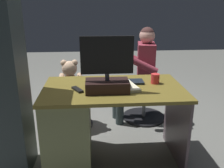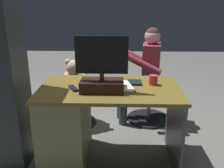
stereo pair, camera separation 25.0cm
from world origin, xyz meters
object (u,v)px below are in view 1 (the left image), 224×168
at_px(desk, 79,123).
at_px(cup, 155,79).
at_px(teddy_bear, 70,78).
at_px(keyboard, 121,82).
at_px(visitor_chair, 144,101).
at_px(tv_remote, 77,90).
at_px(computer_mouse, 90,82).
at_px(office_chair_teddy, 72,106).
at_px(person, 140,68).
at_px(monitor, 107,76).

xyz_separation_m(desk, cup, (-0.70, -0.08, 0.38)).
bearing_deg(cup, teddy_bear, -37.06).
height_order(keyboard, visitor_chair, keyboard).
xyz_separation_m(tv_remote, visitor_chair, (-0.77, -0.90, -0.50)).
height_order(computer_mouse, visitor_chair, computer_mouse).
xyz_separation_m(desk, computer_mouse, (-0.11, -0.12, 0.35)).
bearing_deg(office_chair_teddy, keyboard, 131.59).
height_order(teddy_bear, visitor_chair, teddy_bear).
distance_m(tv_remote, person, 1.13).
bearing_deg(keyboard, visitor_chair, -118.14).
height_order(monitor, cup, monitor).
bearing_deg(person, monitor, 63.95).
bearing_deg(monitor, teddy_bear, -64.60).
relative_size(keyboard, tv_remote, 2.80).
xyz_separation_m(tv_remote, office_chair_teddy, (0.13, -0.76, -0.48)).
distance_m(monitor, tv_remote, 0.28).
relative_size(tv_remote, person, 0.13).
xyz_separation_m(tv_remote, person, (-0.70, -0.88, -0.06)).
bearing_deg(keyboard, desk, 15.97).
height_order(desk, visitor_chair, desk).
height_order(visitor_chair, person, person).
bearing_deg(visitor_chair, person, 8.55).
xyz_separation_m(cup, person, (0.00, -0.74, -0.09)).
xyz_separation_m(computer_mouse, cup, (-0.60, 0.04, 0.03)).
xyz_separation_m(computer_mouse, person, (-0.60, -0.70, -0.07)).
bearing_deg(tv_remote, person, -156.93).
relative_size(monitor, cup, 5.13).
height_order(monitor, teddy_bear, monitor).
distance_m(desk, keyboard, 0.53).
bearing_deg(desk, office_chair_teddy, -79.39).
bearing_deg(desk, monitor, 159.27).
bearing_deg(office_chair_teddy, computer_mouse, 112.30).
relative_size(monitor, visitor_chair, 0.85).
relative_size(teddy_bear, person, 0.34).
bearing_deg(keyboard, tv_remote, 23.90).
xyz_separation_m(desk, tv_remote, (-0.00, 0.06, 0.34)).
xyz_separation_m(keyboard, person, (-0.31, -0.71, -0.06)).
bearing_deg(person, teddy_bear, 7.66).
bearing_deg(cup, person, -89.85).
relative_size(keyboard, teddy_bear, 1.08).
bearing_deg(person, office_chair_teddy, 8.55).
bearing_deg(office_chair_teddy, visitor_chair, -171.45).
bearing_deg(keyboard, person, -113.65).
relative_size(desk, computer_mouse, 12.87).
height_order(cup, person, person).
relative_size(tv_remote, visitor_chair, 0.28).
bearing_deg(monitor, office_chair_teddy, -64.23).
xyz_separation_m(keyboard, office_chair_teddy, (0.52, -0.59, -0.48)).
bearing_deg(monitor, keyboard, -123.57).
xyz_separation_m(teddy_bear, visitor_chair, (-0.91, -0.12, -0.37)).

